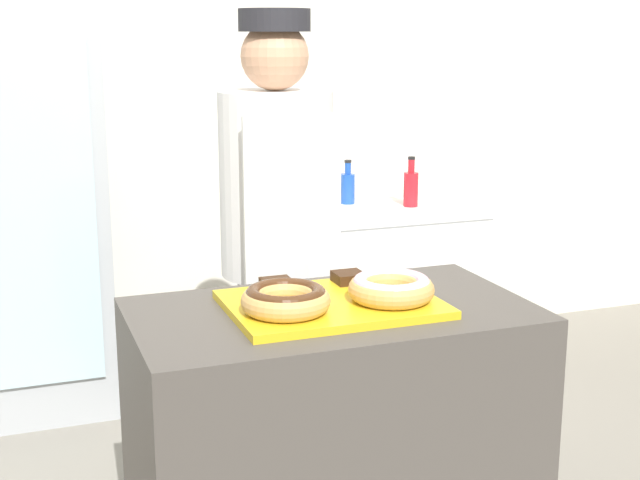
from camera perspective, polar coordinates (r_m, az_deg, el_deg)
name	(u,v)px	position (r m, az deg, el deg)	size (l,w,h in m)	color
wall_back	(178,101)	(4.51, -9.05, 8.77)	(8.00, 0.06, 2.70)	silver
display_counter	(332,454)	(2.74, 0.74, -13.51)	(1.15, 0.65, 0.91)	#4C4742
serving_tray	(332,304)	(2.56, 0.77, -4.14)	(0.60, 0.44, 0.02)	yellow
donut_chocolate_glaze	(286,298)	(2.44, -2.21, -3.76)	(0.25, 0.25, 0.07)	tan
donut_light_glaze	(391,287)	(2.56, 4.59, -3.03)	(0.25, 0.25, 0.07)	tan
brownie_back_left	(277,284)	(2.66, -2.77, -2.86)	(0.09, 0.09, 0.03)	#382111
brownie_back_right	(349,277)	(2.74, 1.84, -2.40)	(0.09, 0.09, 0.03)	#382111
baker_person	(278,252)	(3.14, -2.73, -0.76)	(0.39, 0.39, 1.76)	#4C4C51
beverage_fridge	(23,214)	(4.11, -18.48, 1.61)	(0.69, 0.58, 1.81)	#ADB2B7
chest_freezer	(372,287)	(4.60, 3.36, -2.99)	(1.02, 0.62, 0.80)	white
bottle_red	(411,187)	(4.63, 5.84, 3.38)	(0.08, 0.08, 0.26)	red
bottle_blue	(348,187)	(4.69, 1.79, 3.43)	(0.07, 0.07, 0.23)	#1E4CB2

